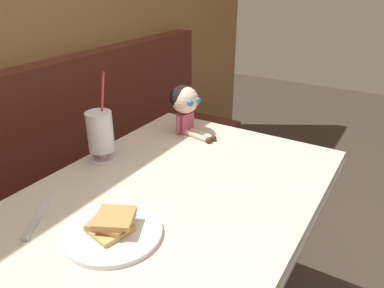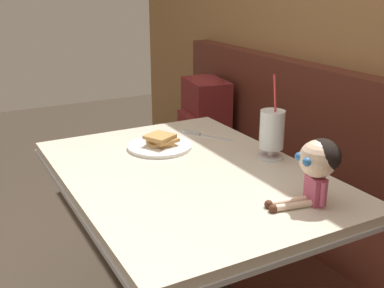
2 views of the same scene
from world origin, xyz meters
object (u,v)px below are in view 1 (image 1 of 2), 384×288
Objects in this scene: toast_plate at (113,230)px; seated_doll at (185,103)px; butter_knife at (36,221)px; milkshake_glass at (100,134)px.

seated_doll is at bearing 16.68° from toast_plate.
seated_doll is at bearing -1.19° from butter_knife.
butter_knife is 0.92× the size of seated_doll.
milkshake_glass is 1.52× the size of butter_knife.
butter_knife is 0.73m from seated_doll.
toast_plate is at bearing -133.00° from milkshake_glass.
seated_doll is at bearing -17.85° from milkshake_glass.
seated_doll is (0.36, -0.12, 0.03)m from milkshake_glass.
seated_doll is (0.72, -0.02, 0.12)m from butter_knife.
milkshake_glass is (0.29, 0.31, 0.09)m from toast_plate.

